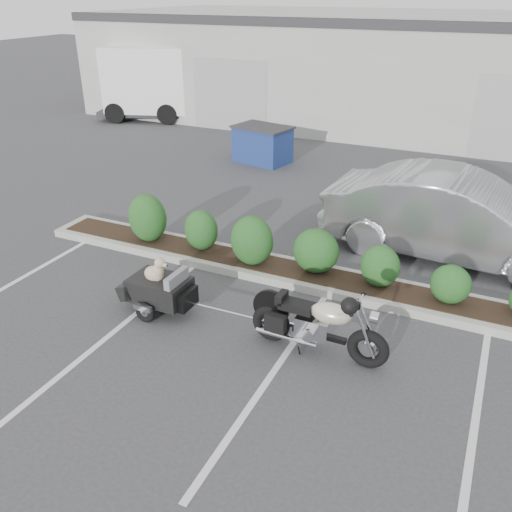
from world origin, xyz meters
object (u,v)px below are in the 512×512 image
at_px(sedan, 457,217).
at_px(motorcycle, 317,325).
at_px(pet_trailer, 159,288).
at_px(dumpster, 262,144).
at_px(delivery_truck, 175,85).

bearing_deg(sedan, motorcycle, 165.29).
distance_m(pet_trailer, dumpster, 8.85).
xyz_separation_m(dumpster, delivery_truck, (-5.69, 4.04, 0.80)).
height_order(motorcycle, pet_trailer, motorcycle).
relative_size(pet_trailer, sedan, 0.33).
distance_m(dumpster, delivery_truck, 7.02).
height_order(pet_trailer, delivery_truck, delivery_truck).
bearing_deg(motorcycle, sedan, 72.72).
bearing_deg(delivery_truck, pet_trailer, -77.70).
bearing_deg(delivery_truck, sedan, -54.39).
bearing_deg(pet_trailer, delivery_truck, 122.42).
relative_size(motorcycle, sedan, 0.41).
relative_size(pet_trailer, delivery_truck, 0.26).
xyz_separation_m(pet_trailer, dumpster, (-2.02, 8.62, 0.13)).
bearing_deg(pet_trailer, dumpster, 104.27).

